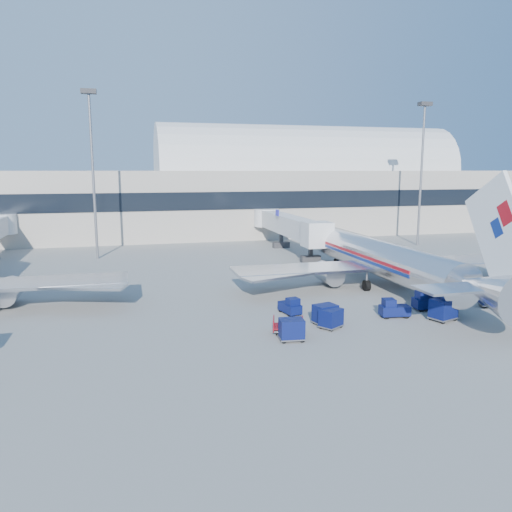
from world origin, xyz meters
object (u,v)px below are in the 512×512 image
object	(u,v)px
barrier_near	(466,284)
cart_train_a	(325,314)
tug_right	(427,301)
cart_train_c	(292,329)
airliner_main	(386,260)
mast_west	(92,150)
mast_east	(422,153)
tug_lead	(393,309)
jetbridge_near	(286,224)
barrier_mid	(493,282)
cart_solo_near	(443,309)
cart_solo_far	(492,297)
cart_train_b	(331,318)
cart_open_red	(288,328)
tug_left	(290,306)

from	to	relation	value
barrier_near	cart_train_a	size ratio (longest dim) A/B	1.42
tug_right	cart_train_c	xyz separation A→B (m)	(-14.08, -4.63, 0.08)
airliner_main	mast_west	world-z (taller)	mast_west
cart_train_a	mast_east	bearing A→B (deg)	34.68
airliner_main	tug_lead	bearing A→B (deg)	-115.22
jetbridge_near	mast_west	size ratio (longest dim) A/B	1.22
barrier_mid	jetbridge_near	bearing A→B (deg)	115.44
mast_west	cart_solo_near	size ratio (longest dim) A/B	9.37
barrier_near	cart_solo_far	bearing A→B (deg)	-110.68
cart_train_b	cart_open_red	distance (m)	3.65
cart_solo_far	cart_open_red	bearing A→B (deg)	-151.31
barrier_mid	airliner_main	bearing A→B (deg)	167.50
mast_west	tug_right	xyz separation A→B (m)	(29.32, -34.18, -14.03)
mast_west	mast_east	world-z (taller)	same
tug_lead	cart_solo_far	xyz separation A→B (m)	(10.11, 0.62, 0.21)
mast_west	barrier_mid	xyz separation A→B (m)	(41.30, -28.00, -14.34)
cart_solo_far	cart_open_red	size ratio (longest dim) A/B	0.90
cart_train_c	cart_solo_far	distance (m)	20.58
airliner_main	barrier_mid	bearing A→B (deg)	-12.50
barrier_near	cart_solo_far	world-z (taller)	cart_solo_far
jetbridge_near	tug_left	bearing A→B (deg)	-107.26
mast_east	cart_open_red	xyz separation A→B (m)	(-34.50, -37.30, -14.36)
barrier_mid	mast_west	bearing A→B (deg)	145.86
mast_west	barrier_mid	world-z (taller)	mast_west
tug_left	jetbridge_near	bearing A→B (deg)	-29.12
tug_lead	cart_train_c	distance (m)	10.63
tug_lead	cart_solo_near	distance (m)	3.92
cart_train_a	airliner_main	bearing A→B (deg)	28.90
tug_right	cart_solo_far	world-z (taller)	cart_solo_far
tug_left	cart_open_red	xyz separation A→B (m)	(-1.78, -4.89, -0.24)
airliner_main	cart_train_a	bearing A→B (deg)	-136.58
airliner_main	barrier_mid	distance (m)	11.84
cart_train_c	cart_train_b	bearing A→B (deg)	32.54
mast_east	barrier_near	xyz separation A→B (m)	(-12.00, -28.00, -14.34)
cart_train_a	cart_solo_far	size ratio (longest dim) A/B	0.89
tug_left	barrier_near	bearing A→B (deg)	-89.82
tug_lead	cart_train_a	world-z (taller)	cart_train_a
mast_east	cart_open_red	distance (m)	52.80
mast_west	cart_train_b	distance (m)	43.81
tug_right	tug_left	world-z (taller)	tug_right
mast_west	cart_train_c	bearing A→B (deg)	-68.56
barrier_near	cart_train_a	distance (m)	20.53
mast_east	cart_train_b	xyz separation A→B (m)	(-30.89, -36.87, -13.98)
tug_right	cart_train_a	world-z (taller)	tug_right
tug_lead	cart_train_b	bearing A→B (deg)	-158.46
cart_train_b	mast_east	bearing A→B (deg)	17.45
jetbridge_near	mast_west	world-z (taller)	mast_west
jetbridge_near	tug_right	world-z (taller)	jetbridge_near
tug_lead	tug_right	world-z (taller)	tug_right
tug_lead	cart_open_red	distance (m)	10.00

